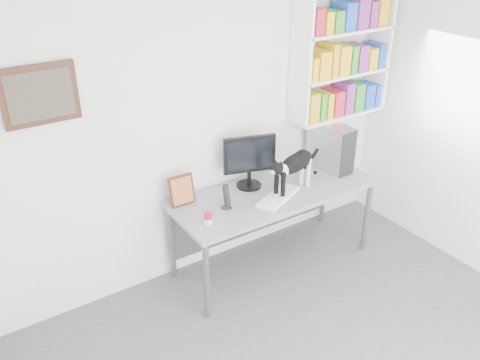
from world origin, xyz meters
The scene contains 11 objects.
room centered at (0.00, 0.00, 1.35)m, with size 4.01×4.01×2.70m.
bookshelf centered at (1.40, 1.85, 1.85)m, with size 1.03×0.28×1.24m, color white.
wall_art centered at (-1.30, 1.97, 1.90)m, with size 0.52×0.04×0.42m, color #452216.
desk centered at (0.46, 1.59, 0.39)m, with size 1.90×0.74×0.79m, color gray.
monitor centered at (0.32, 1.79, 1.04)m, with size 0.47×0.23×0.50m, color black.
keyboard centered at (0.40, 1.46, 0.81)m, with size 0.48×0.18×0.04m, color white.
pc_tower centered at (1.18, 1.67, 1.02)m, with size 0.20×0.45×0.45m, color #AEADB2.
speaker centered at (-0.06, 1.58, 0.90)m, with size 0.10×0.10×0.22m, color black.
leaning_print centered at (-0.34, 1.84, 0.93)m, with size 0.22×0.09×0.27m, color #452216.
soup_can centered at (-0.31, 1.45, 0.84)m, with size 0.07×0.07×0.10m, color red.
cat centered at (0.58, 1.48, 0.98)m, with size 0.62×0.16×0.38m, color black, non-canonical shape.
Camera 1 is at (-2.00, -1.56, 3.00)m, focal length 38.00 mm.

